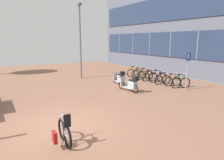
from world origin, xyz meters
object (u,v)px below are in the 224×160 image
bicycle_rack_02 (163,80)px  bicycle_rack_06 (139,74)px  parking_sign (188,67)px  bicycle_rack_05 (145,75)px  bicycle_rack_00 (181,83)px  bicycle_rack_04 (149,77)px  scooter_near (130,84)px  bicycle_rack_07 (134,73)px  scooter_mid (120,78)px  bicycle_rack_01 (173,81)px  bicycle_rack_03 (158,78)px  bicycle_foreground (64,132)px  lamp_post (80,38)px

bicycle_rack_02 → bicycle_rack_06: bicycle_rack_06 is taller
parking_sign → bicycle_rack_06: bearing=89.7°
bicycle_rack_05 → bicycle_rack_02: bearing=-94.6°
bicycle_rack_00 → bicycle_rack_04: (-0.22, 2.85, -0.02)m
scooter_near → bicycle_rack_07: bearing=50.7°
bicycle_rack_02 → scooter_mid: bearing=152.4°
bicycle_rack_06 → parking_sign: parking_sign is taller
scooter_near → bicycle_rack_00: bearing=-14.2°
scooter_near → bicycle_rack_01: bearing=-2.6°
bicycle_rack_00 → bicycle_rack_05: bearing=91.0°
bicycle_rack_01 → bicycle_rack_07: bicycle_rack_07 is taller
bicycle_rack_01 → bicycle_rack_02: bearing=109.5°
bicycle_rack_07 → parking_sign: size_ratio=0.55×
bicycle_rack_03 → scooter_near: 3.63m
bicycle_foreground → parking_sign: parking_sign is taller
bicycle_rack_03 → bicycle_rack_04: bicycle_rack_03 is taller
bicycle_rack_01 → bicycle_rack_05: size_ratio=0.97×
bicycle_rack_05 → lamp_post: (-4.24, 3.07, 2.93)m
bicycle_rack_06 → bicycle_rack_07: (0.04, 0.71, 0.00)m
scooter_near → scooter_mid: scooter_mid is taller
bicycle_rack_06 → scooter_mid: scooter_mid is taller
bicycle_rack_00 → scooter_mid: size_ratio=0.81×
bicycle_foreground → bicycle_rack_03: size_ratio=0.98×
parking_sign → bicycle_rack_00: bearing=75.3°
bicycle_foreground → bicycle_rack_05: (8.87, 6.87, -0.04)m
bicycle_rack_00 → bicycle_rack_07: bicycle_rack_00 is taller
bicycle_rack_01 → bicycle_rack_05: 2.85m
bicycle_rack_01 → bicycle_rack_03: (-0.07, 1.43, 0.03)m
bicycle_rack_04 → parking_sign: size_ratio=0.56×
bicycle_rack_01 → bicycle_rack_05: bearing=91.6°
bicycle_rack_00 → lamp_post: lamp_post is taller
bicycle_rack_01 → bicycle_rack_04: bearing=96.2°
bicycle_rack_02 → scooter_near: (-3.21, -0.55, 0.13)m
bicycle_rack_00 → parking_sign: size_ratio=0.57×
bicycle_foreground → lamp_post: bearing=65.0°
scooter_mid → bicycle_rack_04: bearing=0.1°
bicycle_rack_03 → parking_sign: parking_sign is taller
bicycle_rack_07 → scooter_near: bearing=-129.3°
bicycle_foreground → bicycle_rack_01: bearing=24.2°
bicycle_rack_06 → lamp_post: (-4.18, 2.36, 2.94)m
scooter_near → lamp_post: lamp_post is taller
bicycle_rack_03 → lamp_post: size_ratio=0.23×
parking_sign → lamp_post: lamp_post is taller
scooter_mid → parking_sign: (2.81, -3.42, 1.01)m
bicycle_rack_02 → bicycle_rack_05: 2.15m
bicycle_rack_02 → bicycle_rack_06: (0.11, 2.85, 0.00)m
bicycle_foreground → scooter_mid: bearing=45.8°
bicycle_rack_01 → scooter_near: 3.47m
bicycle_rack_06 → parking_sign: 4.98m
bicycle_foreground → bicycle_rack_01: bicycle_foreground is taller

